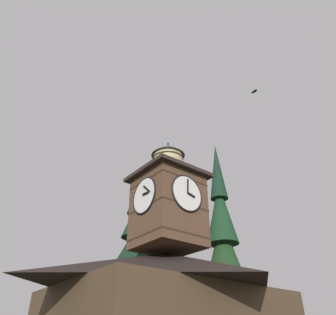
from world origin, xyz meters
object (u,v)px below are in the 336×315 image
at_px(pine_tree_behind, 134,288).
at_px(flying_bird_low, 186,176).
at_px(flying_bird_high, 254,91).
at_px(clock_tower, 168,201).
at_px(pine_tree_aside, 225,270).
at_px(moon, 75,269).

xyz_separation_m(pine_tree_behind, flying_bird_low, (-2.61, 3.12, 8.67)).
bearing_deg(flying_bird_high, clock_tower, -37.82).
xyz_separation_m(clock_tower, pine_tree_aside, (-9.44, -4.27, -2.34)).
height_order(pine_tree_aside, moon, pine_tree_aside).
distance_m(moon, flying_bird_high, 44.98).
bearing_deg(moon, pine_tree_aside, 86.92).
relative_size(pine_tree_behind, flying_bird_high, 29.63).
xyz_separation_m(clock_tower, pine_tree_behind, (-1.63, -6.16, -4.31)).
height_order(pine_tree_behind, pine_tree_aside, pine_tree_aside).
bearing_deg(flying_bird_low, clock_tower, 35.66).
distance_m(clock_tower, pine_tree_behind, 7.69).
xyz_separation_m(pine_tree_aside, moon, (-1.93, -35.87, 6.20)).
height_order(pine_tree_aside, flying_bird_low, pine_tree_aside).
relative_size(pine_tree_aside, flying_bird_low, 36.37).
height_order(clock_tower, moon, moon).
bearing_deg(pine_tree_behind, clock_tower, 75.16).
relative_size(pine_tree_behind, moon, 9.59).
height_order(moon, flying_bird_low, moon).
bearing_deg(clock_tower, pine_tree_behind, -104.84).
bearing_deg(pine_tree_aside, flying_bird_low, 13.31).
bearing_deg(pine_tree_behind, flying_bird_low, 129.95).
height_order(clock_tower, flying_bird_high, flying_bird_high).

